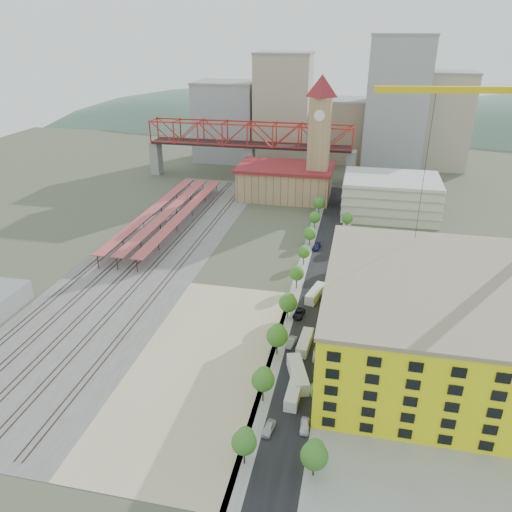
% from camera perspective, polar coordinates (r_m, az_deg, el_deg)
% --- Properties ---
extents(ground, '(400.00, 400.00, 0.00)m').
position_cam_1_polar(ground, '(130.97, -0.25, -4.30)').
color(ground, '#474C38').
rests_on(ground, ground).
extents(ballast_strip, '(36.00, 165.00, 0.06)m').
position_cam_1_polar(ballast_strip, '(156.33, -11.84, 0.20)').
color(ballast_strip, '#605E59').
rests_on(ballast_strip, ground).
extents(dirt_lot, '(28.00, 67.00, 0.06)m').
position_cam_1_polar(dirt_lot, '(106.35, -6.13, -12.12)').
color(dirt_lot, tan).
rests_on(dirt_lot, ground).
extents(street_asphalt, '(12.00, 170.00, 0.06)m').
position_cam_1_polar(street_asphalt, '(142.12, 7.38, -2.04)').
color(street_asphalt, black).
rests_on(street_asphalt, ground).
extents(sidewalk_west, '(3.00, 170.00, 0.04)m').
position_cam_1_polar(sidewalk_west, '(142.56, 5.18, -1.84)').
color(sidewalk_west, gray).
rests_on(sidewalk_west, ground).
extents(sidewalk_east, '(3.00, 170.00, 0.04)m').
position_cam_1_polar(sidewalk_east, '(141.89, 9.59, -2.24)').
color(sidewalk_east, gray).
rests_on(sidewalk_east, ground).
extents(construction_pad, '(50.00, 90.00, 0.06)m').
position_cam_1_polar(construction_pad, '(113.51, 20.62, -11.14)').
color(construction_pad, gray).
rests_on(construction_pad, ground).
extents(rail_tracks, '(26.56, 160.00, 0.18)m').
position_cam_1_polar(rail_tracks, '(156.99, -12.44, 0.30)').
color(rail_tracks, '#382B23').
rests_on(rail_tracks, ground).
extents(platform_canopies, '(16.00, 80.00, 4.12)m').
position_cam_1_polar(platform_canopies, '(180.15, -10.00, 5.05)').
color(platform_canopies, '#B34447').
rests_on(platform_canopies, ground).
extents(station_hall, '(38.00, 24.00, 13.10)m').
position_cam_1_polar(station_hall, '(204.17, 3.35, 8.52)').
color(station_hall, tan).
rests_on(station_hall, ground).
extents(clock_tower, '(12.00, 12.00, 52.00)m').
position_cam_1_polar(clock_tower, '(195.67, 7.30, 14.29)').
color(clock_tower, tan).
rests_on(clock_tower, ground).
extents(parking_garage, '(34.00, 26.00, 14.00)m').
position_cam_1_polar(parking_garage, '(190.76, 15.10, 6.63)').
color(parking_garage, silver).
rests_on(parking_garage, ground).
extents(truss_bridge, '(94.00, 9.60, 25.60)m').
position_cam_1_polar(truss_bridge, '(226.88, -0.75, 13.38)').
color(truss_bridge, gray).
rests_on(truss_bridge, ground).
extents(construction_building, '(44.60, 50.60, 18.80)m').
position_cam_1_polar(construction_building, '(108.01, 19.79, -6.99)').
color(construction_building, '#F0F314').
rests_on(construction_building, ground).
extents(street_trees, '(15.40, 124.40, 8.00)m').
position_cam_1_polar(street_trees, '(133.28, 6.97, -3.95)').
color(street_trees, '#387121').
rests_on(street_trees, ground).
extents(skyline, '(133.00, 46.00, 60.00)m').
position_cam_1_polar(skyline, '(257.95, 8.48, 15.40)').
color(skyline, '#9EA0A3').
rests_on(skyline, ground).
extents(distant_hills, '(647.00, 264.00, 227.00)m').
position_cam_1_polar(distant_hills, '(398.95, 14.30, 2.93)').
color(distant_hills, '#4C6B59').
rests_on(distant_hills, ground).
extents(site_trailer_a, '(2.66, 9.13, 2.48)m').
position_cam_1_polar(site_trailer_a, '(97.29, 4.37, -15.20)').
color(site_trailer_a, silver).
rests_on(site_trailer_a, ground).
extents(site_trailer_b, '(5.83, 10.64, 2.82)m').
position_cam_1_polar(site_trailer_b, '(101.10, 4.80, -13.31)').
color(site_trailer_b, silver).
rests_on(site_trailer_b, ground).
extents(site_trailer_c, '(2.93, 9.00, 2.43)m').
position_cam_1_polar(site_trailer_c, '(110.29, 5.60, -9.83)').
color(site_trailer_c, silver).
rests_on(site_trailer_c, ground).
extents(site_trailer_d, '(4.66, 9.62, 2.55)m').
position_cam_1_polar(site_trailer_d, '(129.16, 6.82, -4.29)').
color(site_trailer_d, silver).
rests_on(site_trailer_d, ground).
extents(car_0, '(2.21, 4.34, 1.41)m').
position_cam_1_polar(car_0, '(90.79, 1.46, -19.10)').
color(car_0, '#BDBDBD').
rests_on(car_0, ground).
extents(car_1, '(2.26, 4.58, 1.45)m').
position_cam_1_polar(car_1, '(110.96, 4.04, -9.83)').
color(car_1, '#96969B').
rests_on(car_1, ground).
extents(car_2, '(2.77, 5.17, 1.38)m').
position_cam_1_polar(car_2, '(121.30, 4.91, -6.59)').
color(car_2, black).
rests_on(car_2, ground).
extents(car_3, '(2.70, 5.02, 1.38)m').
position_cam_1_polar(car_3, '(157.65, 6.90, 1.05)').
color(car_3, navy).
rests_on(car_3, ground).
extents(car_4, '(1.82, 4.11, 1.38)m').
position_cam_1_polar(car_4, '(91.57, 5.58, -18.79)').
color(car_4, silver).
rests_on(car_4, ground).
extents(car_5, '(1.69, 4.67, 1.53)m').
position_cam_1_polar(car_5, '(107.73, 6.99, -11.14)').
color(car_5, '#9F9EA3').
rests_on(car_5, ground).
extents(car_6, '(3.42, 6.09, 1.61)m').
position_cam_1_polar(car_6, '(129.62, 8.15, -4.50)').
color(car_6, black).
rests_on(car_6, ground).
extents(car_7, '(2.23, 5.09, 1.46)m').
position_cam_1_polar(car_7, '(166.56, 9.31, 2.24)').
color(car_7, navy).
rests_on(car_7, ground).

